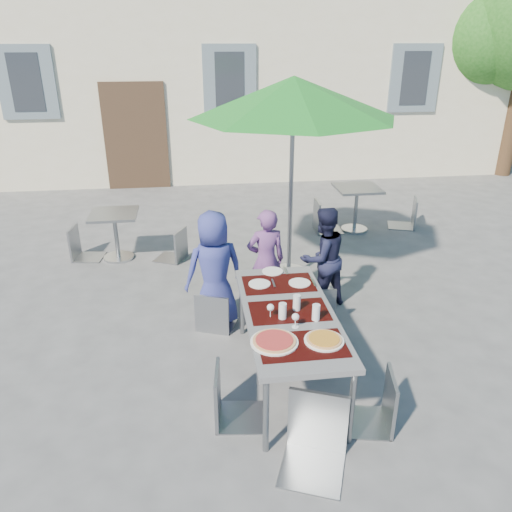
{
  "coord_description": "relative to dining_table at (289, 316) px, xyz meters",
  "views": [
    {
      "loc": [
        -0.89,
        -3.35,
        3.02
      ],
      "look_at": [
        -0.26,
        1.39,
        0.91
      ],
      "focal_mm": 35.0,
      "sensor_mm": 36.0,
      "label": 1
    }
  ],
  "objects": [
    {
      "name": "ground",
      "position": [
        0.08,
        -0.49,
        -0.7
      ],
      "size": [
        90.0,
        90.0,
        0.0
      ],
      "primitive_type": "plane",
      "color": "#4E4E51",
      "rests_on": "ground"
    },
    {
      "name": "dining_table",
      "position": [
        0.0,
        0.0,
        0.0
      ],
      "size": [
        0.8,
        1.85,
        0.76
      ],
      "color": "#4C4D51",
      "rests_on": "ground"
    },
    {
      "name": "pizza_near_left",
      "position": [
        -0.22,
        -0.49,
        0.07
      ],
      "size": [
        0.39,
        0.39,
        0.03
      ],
      "color": "white",
      "rests_on": "dining_table"
    },
    {
      "name": "pizza_near_right",
      "position": [
        0.19,
        -0.52,
        0.07
      ],
      "size": [
        0.33,
        0.33,
        0.03
      ],
      "color": "white",
      "rests_on": "dining_table"
    },
    {
      "name": "glassware",
      "position": [
        0.03,
        -0.11,
        0.13
      ],
      "size": [
        0.45,
        0.35,
        0.15
      ],
      "color": "silver",
      "rests_on": "dining_table"
    },
    {
      "name": "place_settings",
      "position": [
        0.01,
        0.64,
        0.06
      ],
      "size": [
        0.66,
        0.52,
        0.01
      ],
      "color": "white",
      "rests_on": "dining_table"
    },
    {
      "name": "child_0",
      "position": [
        -0.61,
        1.14,
        -0.03
      ],
      "size": [
        0.74,
        0.57,
        1.34
      ],
      "primitive_type": "imported",
      "rotation": [
        0.0,
        0.0,
        3.39
      ],
      "color": "navy",
      "rests_on": "ground"
    },
    {
      "name": "child_1",
      "position": [
        0.0,
        1.4,
        -0.07
      ],
      "size": [
        0.49,
        0.35,
        1.25
      ],
      "primitive_type": "imported",
      "rotation": [
        0.0,
        0.0,
        3.25
      ],
      "color": "#6B3C7C",
      "rests_on": "ground"
    },
    {
      "name": "child_2",
      "position": [
        0.68,
        1.4,
        -0.07
      ],
      "size": [
        0.69,
        0.55,
        1.25
      ],
      "primitive_type": "imported",
      "rotation": [
        0.0,
        0.0,
        3.52
      ],
      "color": "#181A35",
      "rests_on": "ground"
    },
    {
      "name": "chair_0",
      "position": [
        -0.64,
        1.0,
        -0.18
      ],
      "size": [
        0.51,
        0.51,
        0.88
      ],
      "color": "#92969E",
      "rests_on": "ground"
    },
    {
      "name": "chair_1",
      "position": [
        0.17,
        0.95,
        -0.2
      ],
      "size": [
        0.43,
        0.43,
        0.86
      ],
      "color": "gray",
      "rests_on": "ground"
    },
    {
      "name": "chair_2",
      "position": [
        0.51,
        0.96,
        -0.16
      ],
      "size": [
        0.44,
        0.44,
        0.92
      ],
      "color": "#8F949A",
      "rests_on": "ground"
    },
    {
      "name": "chair_3",
      "position": [
        -0.59,
        -0.46,
        -0.15
      ],
      "size": [
        0.46,
        0.46,
        0.94
      ],
      "color": "gray",
      "rests_on": "ground"
    },
    {
      "name": "chair_4",
      "position": [
        0.63,
        -0.69,
        -0.15
      ],
      "size": [
        0.49,
        0.49,
        0.93
      ],
      "color": "gray",
      "rests_on": "ground"
    },
    {
      "name": "chair_5",
      "position": [
        0.02,
        -1.0,
        -0.07
      ],
      "size": [
        0.61,
        0.61,
        1.06
      ],
      "color": "#90969C",
      "rests_on": "ground"
    },
    {
      "name": "patio_umbrella",
      "position": [
        0.43,
        2.16,
        1.65
      ],
      "size": [
        2.53,
        2.53,
        2.61
      ],
      "color": "#B7BBC0",
      "rests_on": "ground"
    },
    {
      "name": "cafe_table_0",
      "position": [
        -1.94,
        3.14,
        -0.22
      ],
      "size": [
        0.66,
        0.66,
        0.71
      ],
      "color": "#B7BBC0",
      "rests_on": "ground"
    },
    {
      "name": "bg_chair_l_0",
      "position": [
        -2.47,
        3.24,
        -0.16
      ],
      "size": [
        0.46,
        0.46,
        0.91
      ],
      "color": "gray",
      "rests_on": "ground"
    },
    {
      "name": "bg_chair_r_0",
      "position": [
        -1.1,
        2.99,
        -0.18
      ],
      "size": [
        0.53,
        0.53,
        0.89
      ],
      "color": "gray",
      "rests_on": "ground"
    },
    {
      "name": "cafe_table_1",
      "position": [
        1.9,
        3.82,
        -0.17
      ],
      "size": [
        0.71,
        0.71,
        0.76
      ],
      "color": "#B7BBC0",
      "rests_on": "ground"
    },
    {
      "name": "bg_chair_l_1",
      "position": [
        1.35,
        3.87,
        -0.1
      ],
      "size": [
        0.47,
        0.46,
        1.0
      ],
      "color": "gray",
      "rests_on": "ground"
    },
    {
      "name": "bg_chair_r_1",
      "position": [
        2.85,
        3.87,
        -0.13
      ],
      "size": [
        0.55,
        0.54,
        0.97
      ],
      "color": "gray",
      "rests_on": "ground"
    }
  ]
}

